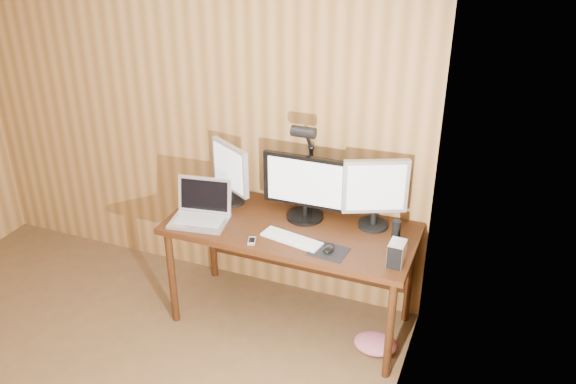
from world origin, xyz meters
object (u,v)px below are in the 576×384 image
Objects in this scene: phone at (252,241)px; speaker at (396,230)px; laptop at (202,210)px; keyboard at (292,239)px; monitor_center at (305,187)px; desk at (295,237)px; desk_lamp at (307,154)px; mouse at (329,249)px; monitor_left at (230,172)px; hard_drive at (397,253)px; monitor_right at (375,191)px.

speaker is at bearing 5.64° from phone.
laptop reaches higher than keyboard.
monitor_center is 4.29× the size of speaker.
desk is 3.96× the size of keyboard.
speaker is 0.74m from desk_lamp.
speaker is at bearing -22.90° from desk_lamp.
desk is 0.44m from mouse.
keyboard is 4.08× the size of phone.
mouse is at bearing -52.31° from monitor_center.
laptop reaches higher than speaker.
desk_lamp is at bearing 52.55° from phone.
monitor_center is at bearing 28.15° from monitor_left.
desk_lamp is at bearing 115.86° from mouse.
mouse is 0.82× the size of speaker.
keyboard is 2.86× the size of hard_drive.
desk is 0.36m from monitor_center.
monitor_right is 0.50m from desk_lamp.
desk is at bearing -178.93° from speaker.
hard_drive is (0.65, -0.02, 0.06)m from keyboard.
desk is 14.89× the size of mouse.
monitor_center is at bearing 119.91° from mouse.
monitor_left is 1.07× the size of laptop.
mouse is (0.81, -0.36, -0.21)m from monitor_left.
phone is at bearing -157.05° from speaker.
monitor_center is 0.54m from monitor_left.
speaker is (0.34, 0.28, 0.04)m from mouse.
keyboard is at bearing 7.54° from phone.
phone is at bearing -173.02° from hard_drive.
mouse is (0.32, -0.27, 0.14)m from desk.
laptop is at bearing -160.57° from desk_lamp.
laptop is 0.99× the size of keyboard.
keyboard is 0.24m from phone.
hard_drive is (1.22, -0.34, -0.16)m from monitor_left.
monitor_left is 0.56m from desk_lamp.
mouse is (0.27, -0.34, -0.21)m from monitor_center.
monitor_right is 0.82m from phone.
phone is (-0.47, -0.06, -0.02)m from mouse.
laptop is at bearing 179.01° from hard_drive.
keyboard is 0.25m from mouse.
monitor_right reaches higher than phone.
monitor_center is 0.64m from speaker.
monitor_right is at bearing 123.44° from hard_drive.
hard_drive is 0.87m from desk_lamp.
monitor_right is at bearing 57.27° from mouse.
phone is (-0.20, -0.40, -0.22)m from monitor_center.
hard_drive reaches higher than phone.
monitor_center reaches higher than keyboard.
monitor_right reaches higher than monitor_left.
monitor_left is at bearing 161.60° from keyboard.
desk is at bearing 130.50° from mouse.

